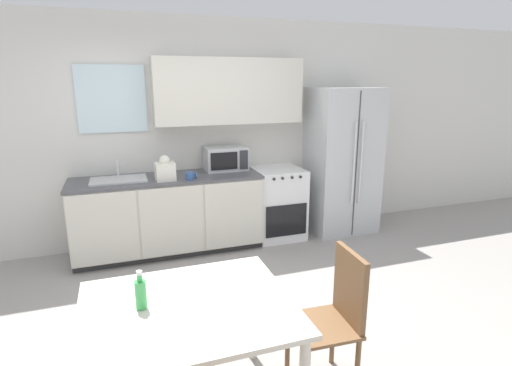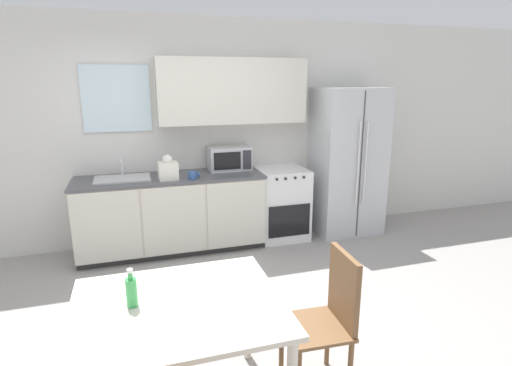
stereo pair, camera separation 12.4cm
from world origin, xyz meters
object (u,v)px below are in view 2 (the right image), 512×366
(coffee_mug, at_px, (193,175))
(drink_bottle, at_px, (132,291))
(dining_table, at_px, (179,320))
(refrigerator, at_px, (347,162))
(dining_chair_side, at_px, (330,312))
(microwave, at_px, (229,158))
(oven_range, at_px, (281,203))

(coffee_mug, bearing_deg, drink_bottle, -106.56)
(dining_table, bearing_deg, coffee_mug, 79.39)
(refrigerator, relative_size, dining_chair_side, 2.03)
(microwave, relative_size, dining_table, 0.44)
(refrigerator, distance_m, dining_chair_side, 2.97)
(oven_range, distance_m, dining_chair_side, 2.62)
(microwave, distance_m, dining_chair_side, 2.71)
(coffee_mug, relative_size, dining_chair_side, 0.14)
(refrigerator, xyz_separation_m, dining_table, (-2.48, -2.52, -0.27))
(coffee_mug, xyz_separation_m, drink_bottle, (-0.67, -2.27, -0.09))
(refrigerator, height_order, dining_chair_side, refrigerator)
(oven_range, relative_size, dining_chair_side, 0.97)
(oven_range, height_order, dining_table, oven_range)
(coffee_mug, height_order, drink_bottle, drink_bottle)
(refrigerator, bearing_deg, dining_table, -134.46)
(microwave, xyz_separation_m, coffee_mug, (-0.50, -0.34, -0.10))
(refrigerator, height_order, drink_bottle, refrigerator)
(oven_range, distance_m, coffee_mug, 1.26)
(drink_bottle, bearing_deg, coffee_mug, 73.44)
(microwave, distance_m, dining_table, 2.85)
(coffee_mug, relative_size, dining_table, 0.11)
(coffee_mug, relative_size, drink_bottle, 0.59)
(microwave, bearing_deg, refrigerator, -5.37)
(microwave, height_order, dining_chair_side, microwave)
(microwave, relative_size, coffee_mug, 3.90)
(microwave, bearing_deg, oven_range, -10.49)
(oven_range, xyz_separation_m, refrigerator, (0.91, -0.03, 0.49))
(microwave, height_order, drink_bottle, microwave)
(oven_range, relative_size, coffee_mug, 6.92)
(dining_chair_side, bearing_deg, refrigerator, -28.05)
(oven_range, bearing_deg, dining_table, -121.64)
(microwave, distance_m, drink_bottle, 2.87)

